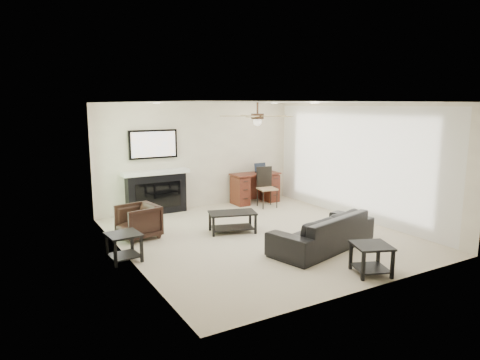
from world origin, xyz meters
The scene contains 10 objects.
room_shell centered at (0.19, 0.08, 1.68)m, with size 5.50×5.54×2.52m.
sofa centered at (0.57, -1.14, 0.31)m, with size 2.10×0.82×0.61m, color black.
armchair centered at (-2.03, 1.01, 0.32)m, with size 0.68×0.70×0.63m, color black.
coffee_table centered at (-0.33, 0.46, 0.20)m, with size 0.90×0.50×0.40m, color black.
end_table_near centered at (0.42, -2.39, 0.23)m, with size 0.52×0.52×0.45m, color black.
end_table_left centered at (-2.58, -0.04, 0.23)m, with size 0.50×0.50×0.45m, color black.
fireplace_unit centered at (-1.13, 2.58, 0.95)m, with size 1.52×0.34×1.91m, color black.
desk centered at (1.40, 2.40, 0.38)m, with size 1.22×0.56×0.76m, color #421610.
desk_chair centered at (1.40, 1.85, 0.48)m, with size 0.42×0.44×0.97m, color black.
laptop centered at (1.60, 2.38, 0.88)m, with size 0.33×0.24×0.23m, color black.
Camera 1 is at (-4.23, -6.60, 2.47)m, focal length 32.00 mm.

